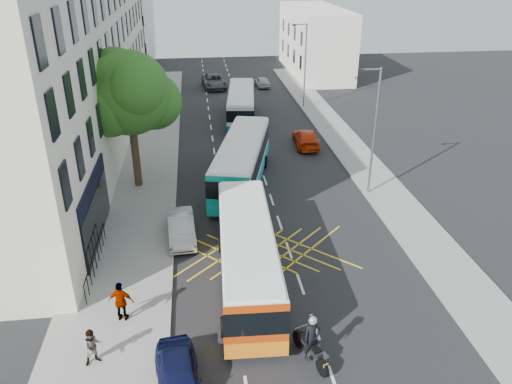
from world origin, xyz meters
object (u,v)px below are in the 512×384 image
object	(u,v)px
lamp_far	(304,61)
pedestrian_near	(93,347)
bus_near	(247,255)
lamp_near	(373,126)
bus_mid	(242,162)
red_hatchback	(306,138)
motorbike	(311,340)
distant_car_silver	(262,82)
parked_car_silver	(181,228)
pedestrian_far	(121,302)
parked_car_blue	(178,378)
bus_far	(241,105)
street_tree	(129,94)
distant_car_grey	(214,81)

from	to	relation	value
lamp_far	pedestrian_near	world-z (taller)	lamp_far
bus_near	pedestrian_near	distance (m)	7.74
lamp_near	bus_near	size ratio (longest dim) A/B	0.75
bus_mid	red_hatchback	distance (m)	8.93
motorbike	red_hatchback	bearing A→B (deg)	58.30
distant_car_silver	pedestrian_near	distance (m)	43.96
parked_car_silver	pedestrian_near	world-z (taller)	pedestrian_near
parked_car_silver	red_hatchback	size ratio (longest dim) A/B	0.89
distant_car_silver	pedestrian_far	world-z (taller)	pedestrian_far
lamp_far	motorbike	distance (m)	34.71
bus_mid	distant_car_silver	bearing A→B (deg)	93.43
bus_near	red_hatchback	distance (m)	19.11
red_hatchback	bus_mid	bearing A→B (deg)	52.79
lamp_near	motorbike	distance (m)	15.85
bus_mid	lamp_near	bearing A→B (deg)	-4.40
lamp_far	parked_car_blue	world-z (taller)	lamp_far
motorbike	red_hatchback	world-z (taller)	motorbike
bus_mid	bus_far	world-z (taller)	bus_mid
parked_car_silver	distant_car_silver	world-z (taller)	parked_car_silver
bus_near	distant_car_silver	size ratio (longest dim) A/B	3.04
bus_far	parked_car_blue	xyz separation A→B (m)	(-5.32, -31.50, -0.82)
street_tree	bus_mid	world-z (taller)	street_tree
red_hatchback	pedestrian_near	xyz separation A→B (m)	(-12.96, -22.37, 0.26)
bus_far	lamp_near	bearing A→B (deg)	-62.36
street_tree	parked_car_silver	xyz separation A→B (m)	(2.91, -7.02, -5.63)
lamp_near	red_hatchback	size ratio (longest dim) A/B	1.77
bus_far	parked_car_silver	distance (m)	21.49
bus_near	bus_far	size ratio (longest dim) A/B	1.04
bus_near	distant_car_grey	size ratio (longest dim) A/B	1.97
bus_near	red_hatchback	xyz separation A→B (m)	(6.70, 17.87, -0.90)
lamp_near	parked_car_silver	bearing A→B (deg)	-161.03
bus_near	parked_car_silver	xyz separation A→B (m)	(-3.12, 4.53, -0.90)
red_hatchback	distant_car_silver	world-z (taller)	red_hatchback
lamp_near	bus_mid	size ratio (longest dim) A/B	0.71
lamp_near	bus_near	world-z (taller)	lamp_near
parked_car_silver	pedestrian_near	xyz separation A→B (m)	(-3.14, -9.02, 0.25)
parked_car_blue	bus_mid	bearing A→B (deg)	71.12
pedestrian_far	bus_near	bearing A→B (deg)	-147.73
motorbike	pedestrian_far	world-z (taller)	motorbike
lamp_near	lamp_far	bearing A→B (deg)	90.00
lamp_near	parked_car_blue	bearing A→B (deg)	-128.65
street_tree	bus_near	bearing A→B (deg)	-62.42
lamp_near	lamp_far	xyz separation A→B (m)	(0.00, 20.00, 0.00)
bus_mid	bus_near	bearing A→B (deg)	-80.36
lamp_far	parked_car_silver	world-z (taller)	lamp_far
street_tree	red_hatchback	bearing A→B (deg)	26.43
bus_far	distant_car_grey	size ratio (longest dim) A/B	1.90
parked_car_silver	distant_car_silver	xyz separation A→B (m)	(8.95, 33.24, -0.07)
bus_near	motorbike	xyz separation A→B (m)	(1.85, -5.25, -0.56)
distant_car_silver	bus_far	bearing A→B (deg)	69.83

